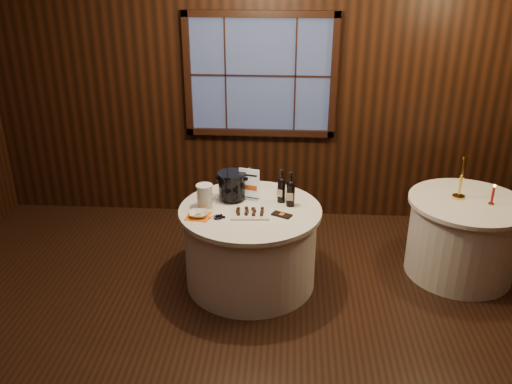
# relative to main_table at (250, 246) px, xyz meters

# --- Properties ---
(ground) EXTENTS (6.00, 6.00, 0.00)m
(ground) POSITION_rel_main_table_xyz_m (0.00, -1.00, -0.39)
(ground) COLOR black
(ground) RESTS_ON ground
(back_wall) EXTENTS (6.00, 0.10, 3.00)m
(back_wall) POSITION_rel_main_table_xyz_m (0.00, 1.48, 1.16)
(back_wall) COLOR black
(back_wall) RESTS_ON ground
(main_table) EXTENTS (1.28, 1.28, 0.77)m
(main_table) POSITION_rel_main_table_xyz_m (0.00, 0.00, 0.00)
(main_table) COLOR white
(main_table) RESTS_ON ground
(side_table) EXTENTS (1.08, 1.08, 0.77)m
(side_table) POSITION_rel_main_table_xyz_m (2.00, 0.30, 0.00)
(side_table) COLOR white
(side_table) RESTS_ON ground
(sign_stand) EXTENTS (0.19, 0.13, 0.31)m
(sign_stand) POSITION_rel_main_table_xyz_m (-0.02, 0.20, 0.49)
(sign_stand) COLOR #B1B2B8
(sign_stand) RESTS_ON main_table
(port_bottle_left) EXTENTS (0.07, 0.09, 0.31)m
(port_bottle_left) POSITION_rel_main_table_xyz_m (0.27, 0.16, 0.52)
(port_bottle_left) COLOR black
(port_bottle_left) RESTS_ON main_table
(port_bottle_right) EXTENTS (0.08, 0.08, 0.32)m
(port_bottle_right) POSITION_rel_main_table_xyz_m (0.36, 0.08, 0.52)
(port_bottle_right) COLOR black
(port_bottle_right) RESTS_ON main_table
(ice_bucket) EXTENTS (0.26, 0.26, 0.27)m
(ice_bucket) POSITION_rel_main_table_xyz_m (-0.18, 0.18, 0.52)
(ice_bucket) COLOR black
(ice_bucket) RESTS_ON main_table
(chocolate_plate) EXTENTS (0.35, 0.24, 0.05)m
(chocolate_plate) POSITION_rel_main_table_xyz_m (0.01, -0.13, 0.40)
(chocolate_plate) COLOR white
(chocolate_plate) RESTS_ON main_table
(chocolate_box) EXTENTS (0.19, 0.16, 0.01)m
(chocolate_box) POSITION_rel_main_table_xyz_m (0.28, -0.12, 0.39)
(chocolate_box) COLOR black
(chocolate_box) RESTS_ON main_table
(grape_bunch) EXTENTS (0.16, 0.08, 0.04)m
(grape_bunch) POSITION_rel_main_table_xyz_m (-0.25, -0.22, 0.40)
(grape_bunch) COLOR black
(grape_bunch) RESTS_ON main_table
(glass_pitcher) EXTENTS (0.20, 0.15, 0.22)m
(glass_pitcher) POSITION_rel_main_table_xyz_m (-0.40, 0.00, 0.49)
(glass_pitcher) COLOR silver
(glass_pitcher) RESTS_ON main_table
(orange_napkin) EXTENTS (0.22, 0.22, 0.00)m
(orange_napkin) POSITION_rel_main_table_xyz_m (-0.44, -0.19, 0.38)
(orange_napkin) COLOR orange
(orange_napkin) RESTS_ON main_table
(cracker_bowl) EXTENTS (0.17, 0.17, 0.04)m
(cracker_bowl) POSITION_rel_main_table_xyz_m (-0.44, -0.19, 0.41)
(cracker_bowl) COLOR white
(cracker_bowl) RESTS_ON orange_napkin
(brass_candlestick) EXTENTS (0.12, 0.12, 0.41)m
(brass_candlestick) POSITION_rel_main_table_xyz_m (1.92, 0.36, 0.53)
(brass_candlestick) COLOR gold
(brass_candlestick) RESTS_ON side_table
(red_candle) EXTENTS (0.05, 0.05, 0.20)m
(red_candle) POSITION_rel_main_table_xyz_m (2.18, 0.22, 0.46)
(red_candle) COLOR gold
(red_candle) RESTS_ON side_table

